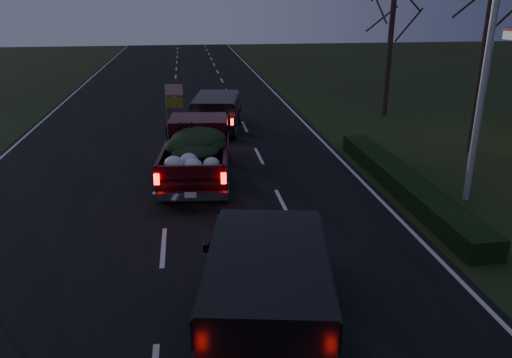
{
  "coord_description": "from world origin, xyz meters",
  "views": [
    {
      "loc": [
        0.76,
        -11.73,
        6.07
      ],
      "look_at": [
        2.6,
        1.27,
        1.3
      ],
      "focal_mm": 35.0,
      "sensor_mm": 36.0,
      "label": 1
    }
  ],
  "objects_px": {
    "light_pole": "(493,20)",
    "lead_suv": "(217,110)",
    "rear_suv": "(268,285)",
    "pickup_truck": "(197,148)"
  },
  "relations": [
    {
      "from": "light_pole",
      "to": "rear_suv",
      "type": "xyz_separation_m",
      "value": [
        -7.42,
        -5.97,
        -4.34
      ]
    },
    {
      "from": "light_pole",
      "to": "rear_suv",
      "type": "bearing_deg",
      "value": -141.22
    },
    {
      "from": "pickup_truck",
      "to": "rear_suv",
      "type": "distance_m",
      "value": 9.25
    },
    {
      "from": "light_pole",
      "to": "pickup_truck",
      "type": "bearing_deg",
      "value": 159.06
    },
    {
      "from": "lead_suv",
      "to": "rear_suv",
      "type": "xyz_separation_m",
      "value": [
        -0.1,
        -15.77,
        0.08
      ]
    },
    {
      "from": "light_pole",
      "to": "pickup_truck",
      "type": "xyz_separation_m",
      "value": [
        -8.44,
        3.23,
        -4.36
      ]
    },
    {
      "from": "pickup_truck",
      "to": "light_pole",
      "type": "bearing_deg",
      "value": -15.42
    },
    {
      "from": "light_pole",
      "to": "rear_suv",
      "type": "height_order",
      "value": "light_pole"
    },
    {
      "from": "light_pole",
      "to": "lead_suv",
      "type": "height_order",
      "value": "light_pole"
    },
    {
      "from": "pickup_truck",
      "to": "lead_suv",
      "type": "xyz_separation_m",
      "value": [
        1.12,
        6.57,
        -0.06
      ]
    }
  ]
}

